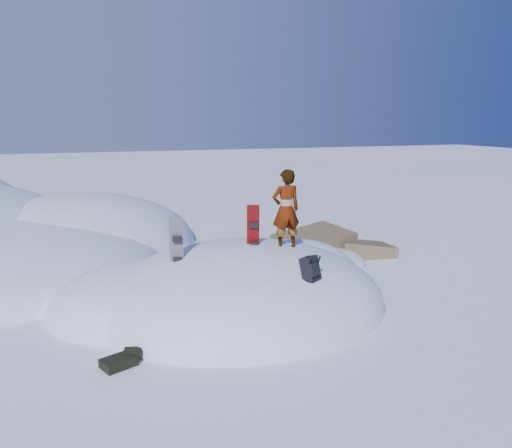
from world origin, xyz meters
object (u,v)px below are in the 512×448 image
object	(u,v)px
backpack	(311,269)
person	(286,210)
snowboard_red	(253,237)
snowboard_dark	(177,251)

from	to	relation	value
backpack	person	size ratio (longest dim) A/B	0.31
backpack	person	xyz separation A→B (m)	(0.13, 1.61, 0.95)
snowboard_red	person	distance (m)	0.99
backpack	person	bearing A→B (deg)	56.84
snowboard_red	person	world-z (taller)	person
snowboard_dark	backpack	distance (m)	2.95
snowboard_red	person	size ratio (longest dim) A/B	0.83
person	snowboard_red	bearing A→B (deg)	-13.46
backpack	person	distance (m)	1.87
snowboard_dark	backpack	size ratio (longest dim) A/B	2.69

